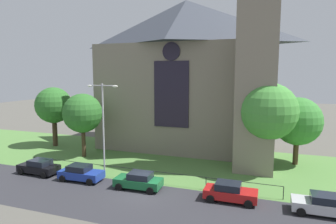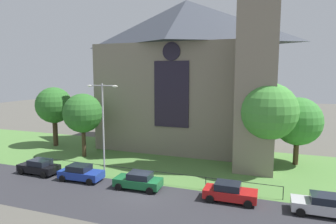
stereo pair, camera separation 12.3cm
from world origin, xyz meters
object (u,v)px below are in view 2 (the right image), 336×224
Objects in this scene: tree_left_far at (54,105)px; parked_car_green at (139,181)px; tree_left_near at (83,113)px; parked_car_silver at (323,205)px; tree_right_near at (269,112)px; church_building at (190,73)px; parked_car_red at (230,192)px; streetlamp_near at (103,119)px; parked_car_black at (39,167)px; tree_right_far at (298,121)px; parked_car_blue at (81,173)px.

parked_car_green is (18.07, -10.58, -5.00)m from tree_left_far.
tree_left_near is 27.02m from parked_car_silver.
tree_left_near is 21.51m from tree_right_near.
church_building is 6.16× the size of parked_car_red.
tree_left_near is 1.85× the size of parked_car_silver.
parked_car_silver is at bearing 178.43° from parked_car_green.
tree_left_near is at bearing 139.00° from streetlamp_near.
tree_right_near is 14.47m from parked_car_green.
parked_car_black and parked_car_silver have the same top height.
church_building reaches higher than parked_car_black.
parked_car_red is at bearing 179.17° from parked_car_green.
tree_right_far is 28.11m from parked_car_black.
tree_left_far is 1.97× the size of parked_car_silver.
parked_car_red is at bearing -63.75° from church_building.
tree_right_near is (-2.99, -4.48, 1.50)m from tree_right_far.
streetlamp_near reaches higher than parked_car_blue.
parked_car_silver is at bearing -178.79° from parked_car_black.
streetlamp_near reaches higher than parked_car_red.
tree_left_far is 34.79m from parked_car_silver.
streetlamp_near is (6.31, -5.49, 0.41)m from tree_left_near.
tree_right_near is at bearing 22.68° from streetlamp_near.
tree_right_far is 1.80× the size of parked_car_silver.
tree_right_near is 16.44m from streetlamp_near.
church_building reaches higher than tree_left_far.
church_building is at bearing 67.31° from parked_car_blue.
parked_car_green is at bearing -179.42° from parked_car_red.
tree_left_far is 1.95× the size of parked_car_green.
parked_car_black is at bearing -0.79° from parked_car_silver.
parked_car_red is at bearing -1.15° from parked_car_silver.
tree_right_near reaches higher than tree_left_near.
church_building is 21.94m from parked_car_black.
tree_left_near is (-24.47, -5.33, 0.47)m from tree_right_far.
tree_right_near is at bearing -63.14° from parked_car_silver.
tree_left_far is 1.95× the size of parked_car_blue.
tree_left_far is 28.53m from parked_car_red.
streetlamp_near is 2.17× the size of parked_car_blue.
church_building is 23.89m from parked_car_silver.
parked_car_green and parked_car_silver have the same top height.
tree_left_far is (-7.16, 3.32, 0.36)m from tree_left_near.
parked_car_silver is (20.87, 0.08, 0.00)m from parked_car_blue.
parked_car_black and parked_car_green have the same top height.
streetlamp_near is at bearing -41.00° from tree_left_near.
tree_right_far is 5.59m from tree_right_near.
tree_left_near is 7.90m from tree_left_far.
streetlamp_near is (-4.63, -14.58, -4.48)m from church_building.
parked_car_black is at bearing -57.01° from tree_left_far.
tree_left_far is 1.96× the size of parked_car_black.
church_building is at bearing 72.38° from streetlamp_near.
parked_car_green is (11.31, -0.16, 0.00)m from parked_car_black.
tree_right_far is 0.82× the size of streetlamp_near.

